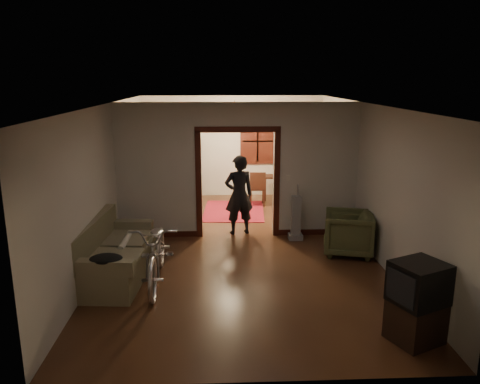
{
  "coord_description": "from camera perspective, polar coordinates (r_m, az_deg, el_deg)",
  "views": [
    {
      "loc": [
        -0.39,
        -8.76,
        3.28
      ],
      "look_at": [
        0.0,
        -0.3,
        1.2
      ],
      "focal_mm": 35.0,
      "sensor_mm": 36.0,
      "label": 1
    }
  ],
  "objects": [
    {
      "name": "door_casing",
      "position": [
        9.76,
        -0.28,
        0.9
      ],
      "size": [
        1.74,
        0.2,
        2.32
      ],
      "primitive_type": "cube",
      "color": "#37130C",
      "rests_on": "floor"
    },
    {
      "name": "desk",
      "position": [
        12.9,
        4.78,
        0.53
      ],
      "size": [
        0.96,
        0.65,
        0.66
      ],
      "primitive_type": "cube",
      "rotation": [
        0.0,
        0.0,
        -0.19
      ],
      "color": "black",
      "rests_on": "floor"
    },
    {
      "name": "jacket",
      "position": [
        7.23,
        -16.03,
        -7.84
      ],
      "size": [
        0.49,
        0.37,
        0.14
      ],
      "primitive_type": "ellipsoid",
      "color": "black",
      "rests_on": "sofa"
    },
    {
      "name": "bicycle",
      "position": [
        7.73,
        -10.03,
        -7.12
      ],
      "size": [
        0.8,
        2.1,
        1.09
      ],
      "primitive_type": "imported",
      "rotation": [
        0.0,
        0.0,
        0.03
      ],
      "color": "silver",
      "rests_on": "floor"
    },
    {
      "name": "tv_stand",
      "position": [
        6.55,
        20.6,
        -14.51
      ],
      "size": [
        0.76,
        0.73,
        0.53
      ],
      "primitive_type": "cube",
      "rotation": [
        0.0,
        0.0,
        0.43
      ],
      "color": "black",
      "rests_on": "floor"
    },
    {
      "name": "wall_back",
      "position": [
        13.15,
        -0.91,
        5.58
      ],
      "size": [
        5.0,
        0.02,
        2.8
      ],
      "primitive_type": "cube",
      "color": "beige",
      "rests_on": "floor"
    },
    {
      "name": "rolled_paper",
      "position": [
        8.37,
        -13.77,
        -5.78
      ],
      "size": [
        0.11,
        0.86,
        0.11
      ],
      "primitive_type": "cylinder",
      "rotation": [
        1.57,
        0.0,
        0.0
      ],
      "color": "beige",
      "rests_on": "sofa"
    },
    {
      "name": "person",
      "position": [
        9.92,
        -0.13,
        -0.36
      ],
      "size": [
        0.7,
        0.54,
        1.71
      ],
      "primitive_type": "imported",
      "rotation": [
        0.0,
        0.0,
        3.37
      ],
      "color": "black",
      "rests_on": "floor"
    },
    {
      "name": "locker",
      "position": [
        12.98,
        -6.65,
        2.8
      ],
      "size": [
        0.83,
        0.48,
        1.65
      ],
      "primitive_type": "cube",
      "rotation": [
        0.0,
        0.0,
        -0.02
      ],
      "color": "black",
      "rests_on": "floor"
    },
    {
      "name": "sofa",
      "position": [
        8.13,
        -14.84,
        -6.72
      ],
      "size": [
        1.13,
        2.21,
        0.99
      ],
      "primitive_type": "cube",
      "rotation": [
        0.0,
        0.0,
        -0.08
      ],
      "color": "#676245",
      "rests_on": "floor"
    },
    {
      "name": "partition_wall",
      "position": [
        9.7,
        -0.28,
        2.63
      ],
      "size": [
        5.0,
        0.14,
        2.8
      ],
      "primitive_type": "cube",
      "color": "beige",
      "rests_on": "floor"
    },
    {
      "name": "far_window",
      "position": [
        13.13,
        2.17,
        6.22
      ],
      "size": [
        0.98,
        0.06,
        1.28
      ],
      "primitive_type": "cube",
      "color": "black",
      "rests_on": "wall_back"
    },
    {
      "name": "vacuum",
      "position": [
        9.71,
        6.83,
        -3.14
      ],
      "size": [
        0.33,
        0.29,
        0.94
      ],
      "primitive_type": "cube",
      "rotation": [
        0.0,
        0.0,
        -0.21
      ],
      "color": "gray",
      "rests_on": "floor"
    },
    {
      "name": "wall_left",
      "position": [
        9.2,
        -15.84,
        1.48
      ],
      "size": [
        0.02,
        8.5,
        2.8
      ],
      "primitive_type": "cube",
      "color": "beige",
      "rests_on": "floor"
    },
    {
      "name": "oriental_rug",
      "position": [
        11.79,
        -0.75,
        -2.31
      ],
      "size": [
        1.6,
        2.03,
        0.01
      ],
      "primitive_type": "cube",
      "rotation": [
        0.0,
        0.0,
        -0.06
      ],
      "color": "maroon",
      "rests_on": "floor"
    },
    {
      "name": "crt_tv",
      "position": [
        6.33,
        21.0,
        -10.32
      ],
      "size": [
        0.78,
        0.75,
        0.53
      ],
      "primitive_type": "cube",
      "rotation": [
        0.0,
        0.0,
        0.43
      ],
      "color": "black",
      "rests_on": "tv_stand"
    },
    {
      "name": "wall_right",
      "position": [
        9.41,
        15.31,
        1.78
      ],
      "size": [
        0.02,
        8.5,
        2.8
      ],
      "primitive_type": "cube",
      "color": "beige",
      "rests_on": "floor"
    },
    {
      "name": "floor",
      "position": [
        9.36,
        -0.08,
        -6.71
      ],
      "size": [
        5.0,
        8.5,
        0.01
      ],
      "primitive_type": "cube",
      "color": "#371D11",
      "rests_on": "ground"
    },
    {
      "name": "desk_chair",
      "position": [
        12.26,
        2.1,
        0.48
      ],
      "size": [
        0.47,
        0.47,
        0.91
      ],
      "primitive_type": "cube",
      "rotation": [
        0.0,
        0.0,
        -0.16
      ],
      "color": "black",
      "rests_on": "floor"
    },
    {
      "name": "armchair",
      "position": [
        9.13,
        13.03,
        -4.89
      ],
      "size": [
        1.08,
        1.07,
        0.82
      ],
      "primitive_type": "imported",
      "rotation": [
        0.0,
        0.0,
        -1.81
      ],
      "color": "#494E2C",
      "rests_on": "floor"
    },
    {
      "name": "chandelier",
      "position": [
        11.3,
        -0.66,
        9.08
      ],
      "size": [
        0.24,
        0.24,
        0.24
      ],
      "primitive_type": "sphere",
      "color": "#FFE0A5",
      "rests_on": "ceiling"
    },
    {
      "name": "light_switch",
      "position": [
        9.75,
        5.91,
        1.72
      ],
      "size": [
        0.08,
        0.01,
        0.12
      ],
      "primitive_type": "cube",
      "color": "silver",
      "rests_on": "partition_wall"
    },
    {
      "name": "globe",
      "position": [
        12.81,
        -6.79,
        7.7
      ],
      "size": [
        0.27,
        0.27,
        0.27
      ],
      "primitive_type": "sphere",
      "color": "#1E5972",
      "rests_on": "locker"
    },
    {
      "name": "ceiling",
      "position": [
        8.78,
        -0.09,
        10.67
      ],
      "size": [
        5.0,
        8.5,
        0.01
      ],
      "primitive_type": "cube",
      "color": "white",
      "rests_on": "floor"
    }
  ]
}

